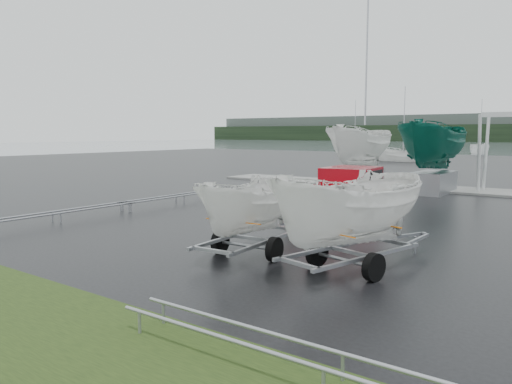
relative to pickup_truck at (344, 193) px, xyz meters
The scene contains 14 objects.
ground_plane 2.11m from the pickup_truck, 48.54° to the right, with size 120.00×120.00×0.00m, color black.
grass_verge 12.51m from the pickup_truck, 84.27° to the right, with size 40.00×40.00×0.00m, color #1F3012.
dock 11.69m from the pickup_truck, 83.87° to the left, with size 30.00×3.00×0.12m, color gray.
pickup_truck is the anchor object (origin of this frame).
trailer_hitched 6.41m from the pickup_truck, 85.48° to the right, with size 1.82×3.68×4.47m.
trailer_parked 7.09m from the pickup_truck, 62.66° to the right, with size 2.13×3.78×5.16m.
keelboat_0 10.66m from the pickup_truck, 111.34° to the left, with size 2.35×3.20×10.52m.
keelboat_1 10.27m from the pickup_truck, 88.92° to the left, with size 2.54×3.20×7.87m.
mast_rack_0 7.79m from the pickup_truck, behind, with size 0.56×6.50×0.06m.
mast_rack_1 10.08m from the pickup_truck, 140.42° to the right, with size 0.56×6.50×0.06m.
mast_rack_2 12.12m from the pickup_truck, 64.32° to the right, with size 7.00×0.56×0.06m.
moored_boat_0 38.61m from the pickup_truck, 106.83° to the left, with size 2.62×2.55×11.40m.
moored_boat_4 59.47m from the pickup_truck, 114.69° to the left, with size 3.17×3.15×11.01m.
moored_boat_6 63.77m from the pickup_truck, 98.15° to the left, with size 3.14×3.18×11.23m.
Camera 1 is at (6.61, -14.66, 3.08)m, focal length 35.00 mm.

